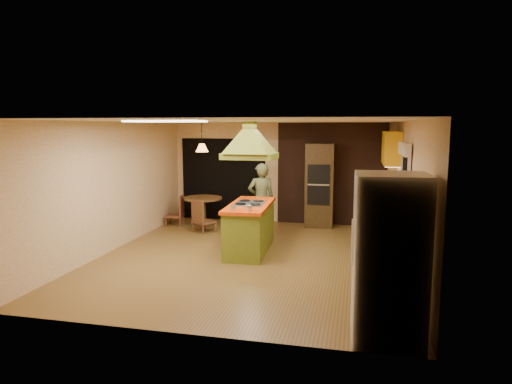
% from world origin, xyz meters
% --- Properties ---
extents(ground, '(6.50, 6.50, 0.00)m').
position_xyz_m(ground, '(0.00, 0.00, 0.00)').
color(ground, brown).
rests_on(ground, ground).
extents(room_walls, '(5.50, 6.50, 6.50)m').
position_xyz_m(room_walls, '(0.00, 0.00, 1.25)').
color(room_walls, beige).
rests_on(room_walls, ground).
extents(ceiling_plane, '(6.50, 6.50, 0.00)m').
position_xyz_m(ceiling_plane, '(0.00, 0.00, 2.50)').
color(ceiling_plane, silver).
rests_on(ceiling_plane, room_walls).
extents(brick_panel, '(2.64, 0.03, 2.50)m').
position_xyz_m(brick_panel, '(1.25, 3.23, 1.25)').
color(brick_panel, '#381E14').
rests_on(brick_panel, ground).
extents(nook_opening, '(2.20, 0.03, 2.10)m').
position_xyz_m(nook_opening, '(-1.50, 3.23, 1.05)').
color(nook_opening, black).
rests_on(nook_opening, ground).
extents(right_counter, '(0.62, 3.05, 0.92)m').
position_xyz_m(right_counter, '(2.45, 0.60, 0.46)').
color(right_counter, olive).
rests_on(right_counter, ground).
extents(upper_cabinets, '(0.34, 1.40, 0.70)m').
position_xyz_m(upper_cabinets, '(2.57, 2.20, 1.95)').
color(upper_cabinets, yellow).
rests_on(upper_cabinets, room_walls).
extents(window_right, '(0.12, 1.35, 1.06)m').
position_xyz_m(window_right, '(2.70, 0.40, 1.77)').
color(window_right, black).
rests_on(window_right, room_walls).
extents(fluor_panel, '(1.20, 0.60, 0.03)m').
position_xyz_m(fluor_panel, '(-1.10, -1.20, 2.48)').
color(fluor_panel, white).
rests_on(fluor_panel, ceiling_plane).
extents(kitchen_island, '(0.84, 1.90, 0.95)m').
position_xyz_m(kitchen_island, '(-0.12, 0.41, 0.47)').
color(kitchen_island, olive).
rests_on(kitchen_island, ground).
extents(range_hood, '(1.01, 0.74, 0.79)m').
position_xyz_m(range_hood, '(-0.12, 0.41, 2.25)').
color(range_hood, olive).
rests_on(range_hood, ceiling_plane).
extents(man, '(0.69, 0.57, 1.61)m').
position_xyz_m(man, '(-0.17, 1.70, 0.81)').
color(man, '#474C28').
rests_on(man, ground).
extents(refrigerator, '(0.82, 0.78, 1.90)m').
position_xyz_m(refrigerator, '(2.26, -2.85, 0.95)').
color(refrigerator, silver).
rests_on(refrigerator, ground).
extents(wall_oven, '(0.68, 0.62, 2.01)m').
position_xyz_m(wall_oven, '(0.99, 2.95, 1.00)').
color(wall_oven, '#493417').
rests_on(wall_oven, ground).
extents(dining_table, '(0.93, 0.93, 0.70)m').
position_xyz_m(dining_table, '(-1.77, 2.39, 0.49)').
color(dining_table, brown).
rests_on(dining_table, ground).
extents(chair_left, '(0.45, 0.45, 0.74)m').
position_xyz_m(chair_left, '(-2.47, 2.29, 0.37)').
color(chair_left, brown).
rests_on(chair_left, ground).
extents(chair_near, '(0.57, 0.57, 0.76)m').
position_xyz_m(chair_near, '(-1.52, 1.74, 0.38)').
color(chair_near, brown).
rests_on(chair_near, ground).
extents(pendant_lamp, '(0.40, 0.40, 0.20)m').
position_xyz_m(pendant_lamp, '(-1.77, 2.39, 1.90)').
color(pendant_lamp, '#FF9E3F').
rests_on(pendant_lamp, ceiling_plane).
extents(canister_large, '(0.14, 0.14, 0.21)m').
position_xyz_m(canister_large, '(2.40, 1.28, 1.02)').
color(canister_large, beige).
rests_on(canister_large, right_counter).
extents(canister_medium, '(0.13, 0.13, 0.18)m').
position_xyz_m(canister_medium, '(2.40, 1.41, 1.01)').
color(canister_medium, '#F5E0C5').
rests_on(canister_medium, right_counter).
extents(canister_small, '(0.13, 0.13, 0.18)m').
position_xyz_m(canister_small, '(2.40, 1.09, 1.01)').
color(canister_small, beige).
rests_on(canister_small, right_counter).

